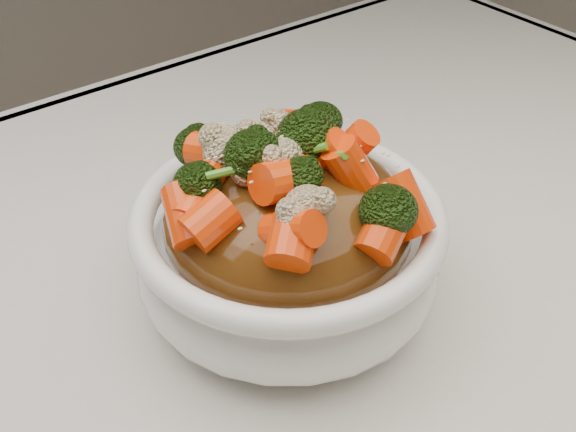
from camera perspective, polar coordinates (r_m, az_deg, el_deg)
tablecloth at (r=0.50m, az=-1.82°, el=-10.32°), size 1.20×0.80×0.04m
bowl at (r=0.48m, az=0.00°, el=-3.02°), size 0.28×0.28×0.08m
sauce_base at (r=0.46m, az=0.00°, el=-0.29°), size 0.22×0.22×0.09m
carrots at (r=0.42m, az=0.00°, el=6.24°), size 0.22×0.22×0.05m
broccoli at (r=0.42m, az=0.00°, el=6.12°), size 0.22×0.22×0.04m
cauliflower at (r=0.42m, az=0.00°, el=5.90°), size 0.22×0.22×0.04m
scallions at (r=0.42m, az=0.00°, el=6.35°), size 0.17×0.17×0.02m
sesame_seeds at (r=0.42m, az=0.00°, el=6.35°), size 0.20×0.20×0.01m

